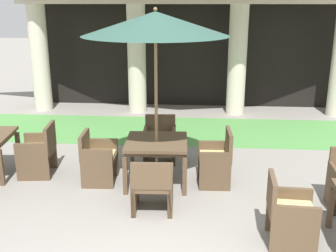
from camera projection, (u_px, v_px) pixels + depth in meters
The scene contains 9 objects.
lawn_strip at pixel (183, 130), 9.64m from camera, with size 10.94×2.21×0.01m, color #519347.
patio_chair_near_foreground_west at pixel (289, 213), 5.10m from camera, with size 0.61×0.60×0.88m.
patio_table_mid_left at pixel (157, 146), 6.72m from camera, with size 1.04×1.04×0.74m.
patio_umbrella_mid_left at pixel (155, 26), 6.16m from camera, with size 2.25×2.25×2.83m.
patio_chair_mid_left_west at pixel (98, 159), 6.83m from camera, with size 0.56×0.61×0.86m.
patio_chair_mid_left_north at pixel (160, 140), 7.74m from camera, with size 0.61×0.55×0.85m.
patio_chair_mid_left_south at pixel (152, 186), 5.86m from camera, with size 0.60×0.56×0.83m.
patio_chair_mid_left_east at pixel (217, 160), 6.76m from camera, with size 0.54×0.63×0.92m.
patio_chair_mid_right_east at pixel (39, 152), 7.13m from camera, with size 0.62×0.68×0.90m.
Camera 1 is at (0.33, -3.17, 2.93)m, focal length 43.96 mm.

